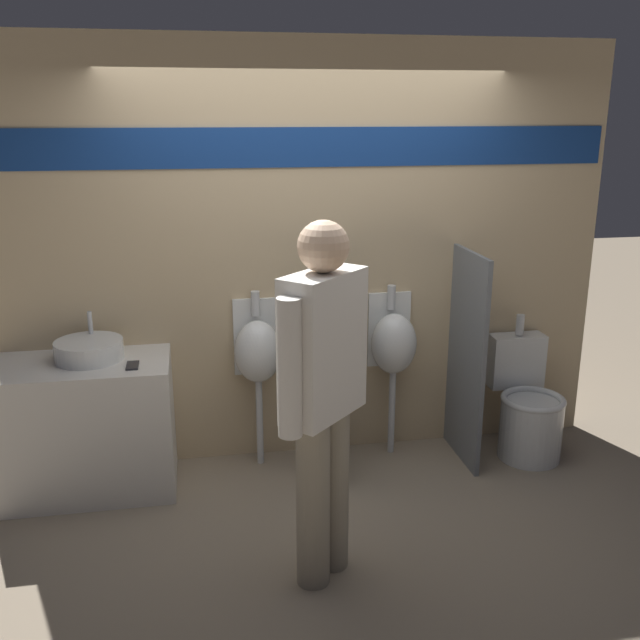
% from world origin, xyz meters
% --- Properties ---
extents(ground_plane, '(16.00, 16.00, 0.00)m').
position_xyz_m(ground_plane, '(0.00, 0.00, 0.00)').
color(ground_plane, gray).
extents(display_wall, '(3.98, 0.07, 2.70)m').
position_xyz_m(display_wall, '(0.00, 0.60, 1.36)').
color(display_wall, tan).
rests_on(display_wall, ground_plane).
extents(sink_counter, '(1.03, 0.58, 0.83)m').
position_xyz_m(sink_counter, '(-1.42, 0.28, 0.41)').
color(sink_counter, silver).
rests_on(sink_counter, ground_plane).
extents(sink_basin, '(0.40, 0.40, 0.26)m').
position_xyz_m(sink_basin, '(-1.37, 0.34, 0.89)').
color(sink_basin, silver).
rests_on(sink_basin, sink_counter).
extents(cell_phone, '(0.07, 0.14, 0.01)m').
position_xyz_m(cell_phone, '(-1.11, 0.16, 0.83)').
color(cell_phone, '#232328').
rests_on(cell_phone, sink_counter).
extents(divider_near_counter, '(0.03, 0.58, 1.41)m').
position_xyz_m(divider_near_counter, '(0.09, 0.28, 0.71)').
color(divider_near_counter, slate).
rests_on(divider_near_counter, ground_plane).
extents(divider_mid, '(0.03, 0.58, 1.41)m').
position_xyz_m(divider_mid, '(0.99, 0.28, 0.71)').
color(divider_mid, slate).
rests_on(divider_mid, ground_plane).
extents(urinal_near_counter, '(0.30, 0.27, 1.16)m').
position_xyz_m(urinal_near_counter, '(-0.36, 0.44, 0.78)').
color(urinal_near_counter, silver).
rests_on(urinal_near_counter, ground_plane).
extents(urinal_far, '(0.30, 0.27, 1.16)m').
position_xyz_m(urinal_far, '(0.54, 0.44, 0.78)').
color(urinal_far, silver).
rests_on(urinal_far, ground_plane).
extents(toilet, '(0.42, 0.59, 0.93)m').
position_xyz_m(toilet, '(1.44, 0.25, 0.31)').
color(toilet, silver).
rests_on(toilet, ground_plane).
extents(person_in_vest, '(0.48, 0.48, 1.80)m').
position_xyz_m(person_in_vest, '(-0.16, -0.80, 0.99)').
color(person_in_vest, gray).
rests_on(person_in_vest, ground_plane).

